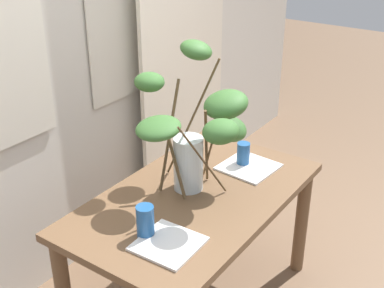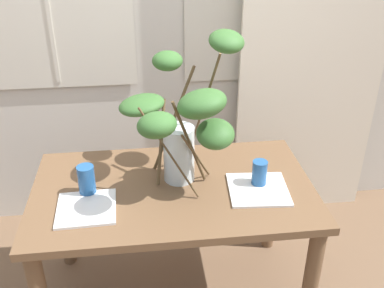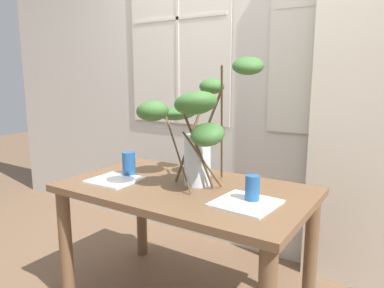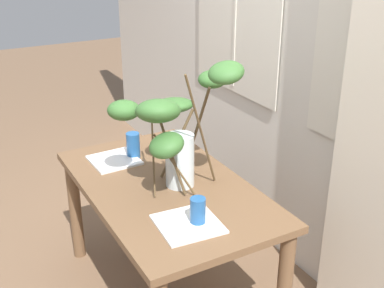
# 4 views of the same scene
# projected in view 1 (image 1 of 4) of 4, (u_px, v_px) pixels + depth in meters

# --- Properties ---
(back_wall_with_windows) EXTENTS (5.49, 0.14, 2.97)m
(back_wall_with_windows) POSITION_uv_depth(u_px,v_px,m) (56.00, 20.00, 2.69)
(back_wall_with_windows) COLOR beige
(back_wall_with_windows) RESTS_ON ground
(curtain_sheer_side) EXTENTS (0.91, 0.03, 2.50)m
(curtain_sheer_side) POSITION_uv_depth(u_px,v_px,m) (184.00, 34.00, 3.39)
(curtain_sheer_side) COLOR silver
(curtain_sheer_side) RESTS_ON ground
(dining_table) EXTENTS (1.36, 0.80, 0.73)m
(dining_table) POSITION_uv_depth(u_px,v_px,m) (195.00, 214.00, 2.62)
(dining_table) COLOR brown
(dining_table) RESTS_ON ground
(vase_with_branches) EXTENTS (0.66, 0.66, 0.72)m
(vase_with_branches) POSITION_uv_depth(u_px,v_px,m) (197.00, 125.00, 2.47)
(vase_with_branches) COLOR silver
(vase_with_branches) RESTS_ON dining_table
(drinking_glass_blue_left) EXTENTS (0.08, 0.08, 0.15)m
(drinking_glass_blue_left) POSITION_uv_depth(u_px,v_px,m) (145.00, 221.00, 2.23)
(drinking_glass_blue_left) COLOR #235693
(drinking_glass_blue_left) RESTS_ON dining_table
(drinking_glass_blue_right) EXTENTS (0.07, 0.07, 0.13)m
(drinking_glass_blue_right) POSITION_uv_depth(u_px,v_px,m) (243.00, 154.00, 2.82)
(drinking_glass_blue_right) COLOR #235693
(drinking_glass_blue_right) RESTS_ON dining_table
(plate_square_left) EXTENTS (0.27, 0.27, 0.01)m
(plate_square_left) POSITION_uv_depth(u_px,v_px,m) (168.00, 244.00, 2.20)
(plate_square_left) COLOR white
(plate_square_left) RESTS_ON dining_table
(plate_square_right) EXTENTS (0.30, 0.30, 0.01)m
(plate_square_right) POSITION_uv_depth(u_px,v_px,m) (249.00, 167.00, 2.82)
(plate_square_right) COLOR white
(plate_square_right) RESTS_ON dining_table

